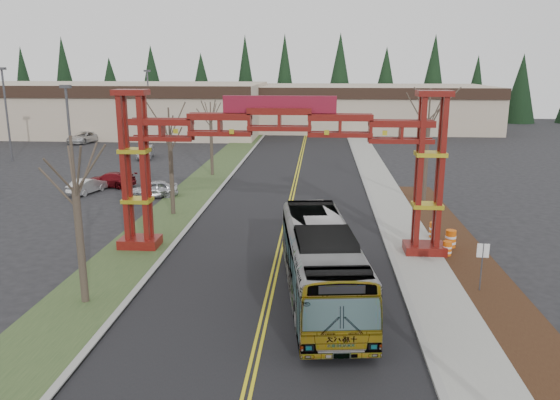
# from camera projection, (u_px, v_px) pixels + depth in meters

# --- Properties ---
(road) EXTENTS (12.00, 110.00, 0.02)m
(road) POSITION_uv_depth(u_px,v_px,m) (287.00, 217.00, 37.44)
(road) COLOR black
(road) RESTS_ON ground
(lane_line_left) EXTENTS (0.12, 100.00, 0.01)m
(lane_line_left) POSITION_uv_depth(u_px,v_px,m) (285.00, 217.00, 37.45)
(lane_line_left) COLOR gold
(lane_line_left) RESTS_ON road
(lane_line_right) EXTENTS (0.12, 100.00, 0.01)m
(lane_line_right) POSITION_uv_depth(u_px,v_px,m) (289.00, 217.00, 37.43)
(lane_line_right) COLOR gold
(lane_line_right) RESTS_ON road
(curb_right) EXTENTS (0.30, 110.00, 0.15)m
(curb_right) POSITION_uv_depth(u_px,v_px,m) (378.00, 218.00, 36.98)
(curb_right) COLOR gray
(curb_right) RESTS_ON ground
(sidewalk_right) EXTENTS (2.60, 110.00, 0.14)m
(sidewalk_right) POSITION_uv_depth(u_px,v_px,m) (399.00, 219.00, 36.88)
(sidewalk_right) COLOR gray
(sidewalk_right) RESTS_ON ground
(landscape_strip) EXTENTS (2.60, 50.00, 0.12)m
(landscape_strip) POSITION_uv_depth(u_px,v_px,m) (515.00, 320.00, 22.17)
(landscape_strip) COLOR black
(landscape_strip) RESTS_ON ground
(grass_median) EXTENTS (4.00, 110.00, 0.08)m
(grass_median) POSITION_uv_depth(u_px,v_px,m) (173.00, 214.00, 38.01)
(grass_median) COLOR #2E4623
(grass_median) RESTS_ON ground
(curb_left) EXTENTS (0.30, 110.00, 0.15)m
(curb_left) POSITION_uv_depth(u_px,v_px,m) (199.00, 215.00, 37.87)
(curb_left) COLOR gray
(curb_left) RESTS_ON ground
(gateway_arch) EXTENTS (18.20, 1.60, 8.90)m
(gateway_arch) POSITION_uv_depth(u_px,v_px,m) (280.00, 145.00, 29.23)
(gateway_arch) COLOR #5B0E0B
(gateway_arch) RESTS_ON ground
(retail_building_west) EXTENTS (46.00, 22.30, 7.50)m
(retail_building_west) POSITION_uv_depth(u_px,v_px,m) (112.00, 108.00, 84.17)
(retail_building_west) COLOR #B9A68D
(retail_building_west) RESTS_ON ground
(retail_building_east) EXTENTS (38.00, 20.30, 7.00)m
(retail_building_east) POSITION_uv_depth(u_px,v_px,m) (369.00, 107.00, 89.09)
(retail_building_east) COLOR #B9A68D
(retail_building_east) RESTS_ON ground
(conifer_treeline) EXTENTS (116.10, 5.60, 13.00)m
(conifer_treeline) POSITION_uv_depth(u_px,v_px,m) (311.00, 86.00, 100.74)
(conifer_treeline) COLOR black
(conifer_treeline) RESTS_ON ground
(transit_bus) EXTENTS (4.21, 12.22, 3.33)m
(transit_bus) POSITION_uv_depth(u_px,v_px,m) (321.00, 262.00, 24.14)
(transit_bus) COLOR #A9ABB1
(transit_bus) RESTS_ON ground
(silver_sedan) EXTENTS (2.52, 4.54, 1.42)m
(silver_sedan) POSITION_uv_depth(u_px,v_px,m) (316.00, 213.00, 35.77)
(silver_sedan) COLOR #A5A8AD
(silver_sedan) RESTS_ON ground
(parked_car_near_a) EXTENTS (4.37, 3.01, 1.38)m
(parked_car_near_a) POSITION_uv_depth(u_px,v_px,m) (152.00, 189.00, 42.88)
(parked_car_near_a) COLOR silver
(parked_car_near_a) RESTS_ON ground
(parked_car_near_b) EXTENTS (2.19, 3.93, 1.23)m
(parked_car_near_b) POSITION_uv_depth(u_px,v_px,m) (87.00, 186.00, 44.42)
(parked_car_near_b) COLOR silver
(parked_car_near_b) RESTS_ON ground
(parked_car_mid_a) EXTENTS (4.62, 2.51, 1.27)m
(parked_car_mid_a) POSITION_uv_depth(u_px,v_px,m) (110.00, 180.00, 46.72)
(parked_car_mid_a) COLOR maroon
(parked_car_mid_a) RESTS_ON ground
(parked_car_far_a) EXTENTS (2.31, 4.56, 1.43)m
(parked_car_far_a) POSITION_uv_depth(u_px,v_px,m) (145.00, 152.00, 61.25)
(parked_car_far_a) COLOR gray
(parked_car_far_a) RESTS_ON ground
(parked_car_far_b) EXTENTS (3.74, 5.85, 1.50)m
(parked_car_far_b) POSITION_uv_depth(u_px,v_px,m) (84.00, 137.00, 73.27)
(parked_car_far_b) COLOR silver
(parked_car_far_b) RESTS_ON ground
(bare_tree_median_near) EXTENTS (3.29, 3.29, 7.36)m
(bare_tree_median_near) POSITION_uv_depth(u_px,v_px,m) (75.00, 188.00, 22.75)
(bare_tree_median_near) COLOR #382D26
(bare_tree_median_near) RESTS_ON ground
(bare_tree_median_mid) EXTENTS (3.02, 3.02, 7.42)m
(bare_tree_median_mid) POSITION_uv_depth(u_px,v_px,m) (170.00, 138.00, 36.88)
(bare_tree_median_mid) COLOR #382D26
(bare_tree_median_mid) RESTS_ON ground
(bare_tree_median_far) EXTENTS (2.92, 2.92, 6.88)m
(bare_tree_median_far) POSITION_uv_depth(u_px,v_px,m) (211.00, 123.00, 50.59)
(bare_tree_median_far) COLOR #382D26
(bare_tree_median_far) RESTS_ON ground
(bare_tree_right_far) EXTENTS (3.29, 3.29, 8.57)m
(bare_tree_right_far) POSITION_uv_depth(u_px,v_px,m) (429.00, 119.00, 39.56)
(bare_tree_right_far) COLOR #382D26
(bare_tree_right_far) RESTS_ON ground
(light_pole_near) EXTENTS (0.76, 0.38, 8.79)m
(light_pole_near) POSITION_uv_depth(u_px,v_px,m) (70.00, 136.00, 40.12)
(light_pole_near) COLOR #3F3F44
(light_pole_near) RESTS_ON ground
(light_pole_mid) EXTENTS (0.86, 0.43, 9.96)m
(light_pole_mid) POSITION_uv_depth(u_px,v_px,m) (6.00, 108.00, 58.30)
(light_pole_mid) COLOR #3F3F44
(light_pole_mid) RESTS_ON ground
(light_pole_far) EXTENTS (0.83, 0.42, 9.58)m
(light_pole_far) POSITION_uv_depth(u_px,v_px,m) (149.00, 101.00, 73.37)
(light_pole_far) COLOR #3F3F44
(light_pole_far) RESTS_ON ground
(street_sign) EXTENTS (0.54, 0.07, 2.36)m
(street_sign) POSITION_uv_depth(u_px,v_px,m) (482.00, 258.00, 24.63)
(street_sign) COLOR #3F3F44
(street_sign) RESTS_ON ground
(barrel_south) EXTENTS (0.49, 0.49, 0.91)m
(barrel_south) POSITION_uv_depth(u_px,v_px,m) (447.00, 249.00, 29.55)
(barrel_south) COLOR #DE5B0C
(barrel_south) RESTS_ON ground
(barrel_mid) EXTENTS (0.60, 0.60, 1.11)m
(barrel_mid) POSITION_uv_depth(u_px,v_px,m) (450.00, 240.00, 30.85)
(barrel_mid) COLOR #DE5B0C
(barrel_mid) RESTS_ON ground
(barrel_north) EXTENTS (0.57, 0.57, 1.05)m
(barrel_north) POSITION_uv_depth(u_px,v_px,m) (434.00, 231.00, 32.58)
(barrel_north) COLOR #DE5B0C
(barrel_north) RESTS_ON ground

